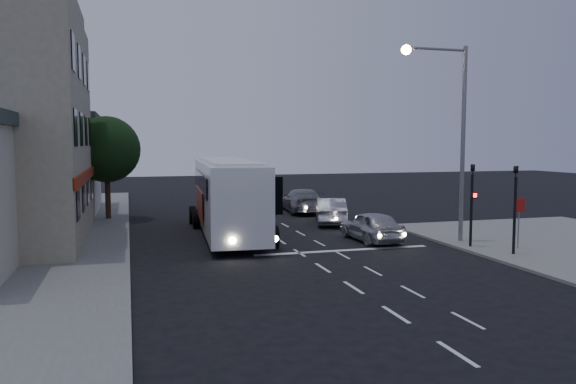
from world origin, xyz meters
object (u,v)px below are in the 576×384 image
object	(u,v)px
traffic_signal_side	(515,199)
street_tree	(106,146)
tour_bus	(227,194)
regulatory_sign	(519,215)
traffic_signal_main	(472,195)
car_sedan_a	(331,211)
car_sedan_b	(302,200)
streetlight	(451,120)
car_suv	(372,226)

from	to	relation	value
traffic_signal_side	street_tree	distance (m)	23.24
tour_bus	regulatory_sign	size ratio (longest dim) A/B	5.78
traffic_signal_main	car_sedan_a	bearing A→B (deg)	110.11
car_sedan_a	traffic_signal_side	size ratio (longest dim) A/B	1.12
car_sedan_b	streetlight	distance (m)	14.55
car_sedan_b	street_tree	xyz separation A→B (m)	(-12.55, -0.53, 3.70)
tour_bus	car_sedan_a	xyz separation A→B (m)	(6.42, 2.12, -1.33)
tour_bus	regulatory_sign	distance (m)	13.90
car_sedan_a	regulatory_sign	distance (m)	11.22
traffic_signal_side	regulatory_sign	world-z (taller)	traffic_signal_side
car_sedan_a	street_tree	bearing A→B (deg)	-6.01
regulatory_sign	tour_bus	bearing A→B (deg)	145.33
car_suv	regulatory_sign	distance (m)	6.58
tour_bus	street_tree	bearing A→B (deg)	133.54
streetlight	tour_bus	bearing A→B (deg)	150.01
traffic_signal_main	streetlight	xyz separation A→B (m)	(-0.26, 1.42, 3.31)
traffic_signal_side	streetlight	size ratio (longest dim) A/B	0.46
car_sedan_b	traffic_signal_side	bearing A→B (deg)	108.81
streetlight	traffic_signal_side	bearing A→B (deg)	-74.30
tour_bus	street_tree	distance (m)	9.85
traffic_signal_main	street_tree	bearing A→B (deg)	137.97
traffic_signal_main	street_tree	size ratio (longest dim) A/B	0.66
traffic_signal_main	regulatory_sign	bearing A→B (deg)	-30.84
regulatory_sign	streetlight	size ratio (longest dim) A/B	0.24
tour_bus	street_tree	size ratio (longest dim) A/B	2.05
car_sedan_a	car_suv	bearing A→B (deg)	105.50
car_suv	car_sedan_a	distance (m)	5.98
car_sedan_a	streetlight	world-z (taller)	streetlight
tour_bus	car_suv	bearing A→B (deg)	-27.57
car_suv	traffic_signal_main	world-z (taller)	traffic_signal_main
tour_bus	streetlight	distance (m)	11.52
car_suv	street_tree	size ratio (longest dim) A/B	0.69
tour_bus	car_sedan_b	bearing A→B (deg)	54.63
traffic_signal_main	streetlight	bearing A→B (deg)	100.20
traffic_signal_main	traffic_signal_side	xyz separation A→B (m)	(0.70, -1.98, 0.00)
regulatory_sign	car_sedan_b	bearing A→B (deg)	107.42
street_tree	tour_bus	bearing A→B (deg)	-50.42
car_suv	traffic_signal_main	bearing A→B (deg)	136.41
tour_bus	traffic_signal_main	distance (m)	11.92
tour_bus	regulatory_sign	world-z (taller)	tour_bus
tour_bus	traffic_signal_side	xyz separation A→B (m)	(10.42, -8.86, 0.33)
car_sedan_b	street_tree	distance (m)	13.10
car_sedan_a	tour_bus	bearing A→B (deg)	34.96
car_sedan_a	traffic_signal_main	bearing A→B (deg)	126.85
car_sedan_b	streetlight	xyz separation A→B (m)	(3.00, -13.35, 4.93)
traffic_signal_side	regulatory_sign	xyz separation A→B (m)	(1.00, 0.96, -0.82)
car_suv	car_sedan_b	xyz separation A→B (m)	(0.17, 11.75, 0.07)
car_suv	car_sedan_a	xyz separation A→B (m)	(0.13, 5.98, 0.03)
tour_bus	car_sedan_b	distance (m)	10.28
traffic_signal_side	car_sedan_a	bearing A→B (deg)	110.00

